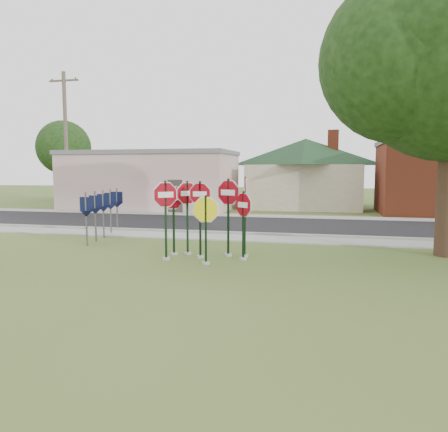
% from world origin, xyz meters
% --- Properties ---
extents(ground, '(120.00, 120.00, 0.00)m').
position_xyz_m(ground, '(0.00, 0.00, 0.00)').
color(ground, '#3F551F').
rests_on(ground, ground).
extents(sidewalk_near, '(60.00, 1.60, 0.06)m').
position_xyz_m(sidewalk_near, '(0.00, 5.50, 0.03)').
color(sidewalk_near, gray).
rests_on(sidewalk_near, ground).
extents(road, '(60.00, 7.00, 0.04)m').
position_xyz_m(road, '(0.00, 10.00, 0.02)').
color(road, black).
rests_on(road, ground).
extents(sidewalk_far, '(60.00, 1.60, 0.06)m').
position_xyz_m(sidewalk_far, '(0.00, 14.30, 0.03)').
color(sidewalk_far, gray).
rests_on(sidewalk_far, ground).
extents(curb, '(60.00, 0.20, 0.14)m').
position_xyz_m(curb, '(0.00, 6.50, 0.07)').
color(curb, gray).
rests_on(curb, ground).
extents(stop_sign_center, '(1.00, 0.24, 2.56)m').
position_xyz_m(stop_sign_center, '(-0.25, 1.34, 1.57)').
color(stop_sign_center, gray).
rests_on(stop_sign_center, ground).
extents(stop_sign_yellow, '(1.06, 0.24, 2.18)m').
position_xyz_m(stop_sign_yellow, '(0.19, 0.44, 1.30)').
color(stop_sign_yellow, gray).
rests_on(stop_sign_yellow, ground).
extents(stop_sign_left, '(0.82, 0.76, 2.60)m').
position_xyz_m(stop_sign_left, '(-1.21, 0.78, 1.63)').
color(stop_sign_left, gray).
rests_on(stop_sign_left, ground).
extents(stop_sign_right, '(0.79, 0.72, 2.26)m').
position_xyz_m(stop_sign_right, '(1.15, 1.34, 1.37)').
color(stop_sign_right, gray).
rests_on(stop_sign_right, ground).
extents(stop_sign_back_right, '(1.08, 0.37, 2.66)m').
position_xyz_m(stop_sign_back_right, '(0.56, 1.82, 1.67)').
color(stop_sign_back_right, gray).
rests_on(stop_sign_back_right, ground).
extents(stop_sign_back_left, '(0.80, 0.66, 2.56)m').
position_xyz_m(stop_sign_back_left, '(-0.82, 1.77, 1.58)').
color(stop_sign_back_left, gray).
rests_on(stop_sign_back_left, ground).
extents(stop_sign_far_right, '(0.26, 1.07, 2.71)m').
position_xyz_m(stop_sign_far_right, '(1.12, 1.81, 1.71)').
color(stop_sign_far_right, gray).
rests_on(stop_sign_far_right, ground).
extents(stop_sign_far_left, '(0.67, 0.85, 2.44)m').
position_xyz_m(stop_sign_far_left, '(-1.25, 1.61, 1.50)').
color(stop_sign_far_left, gray).
rests_on(stop_sign_far_left, ground).
extents(route_sign_row, '(1.43, 4.63, 2.00)m').
position_xyz_m(route_sign_row, '(-5.40, 4.50, 1.22)').
color(route_sign_row, '#59595E').
rests_on(route_sign_row, ground).
extents(building_stucco, '(12.20, 6.20, 4.20)m').
position_xyz_m(building_stucco, '(-9.00, 18.00, 2.15)').
color(building_stucco, silver).
rests_on(building_stucco, ground).
extents(building_house, '(11.60, 11.60, 6.20)m').
position_xyz_m(building_house, '(2.00, 22.00, 3.65)').
color(building_house, beige).
rests_on(building_house, ground).
extents(utility_pole_near, '(2.20, 0.26, 9.50)m').
position_xyz_m(utility_pole_near, '(-14.00, 15.20, 4.97)').
color(utility_pole_near, '#4B3E32').
rests_on(utility_pole_near, ground).
extents(bg_tree_left, '(4.90, 4.90, 7.35)m').
position_xyz_m(bg_tree_left, '(-20.00, 24.00, 4.88)').
color(bg_tree_left, black).
rests_on(bg_tree_left, ground).
extents(pedestrian, '(0.60, 0.42, 1.58)m').
position_xyz_m(pedestrian, '(-3.96, 14.42, 0.85)').
color(pedestrian, black).
rests_on(pedestrian, sidewalk_far).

